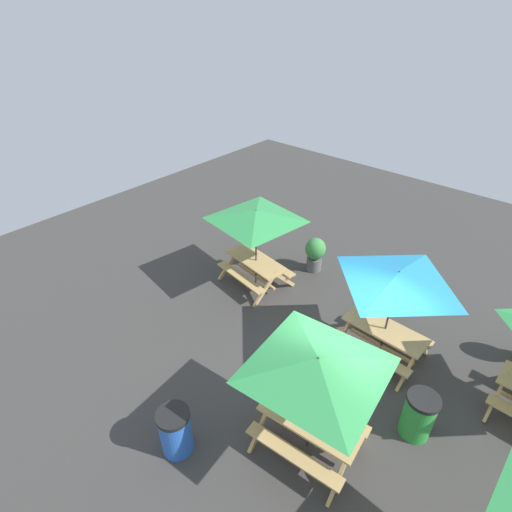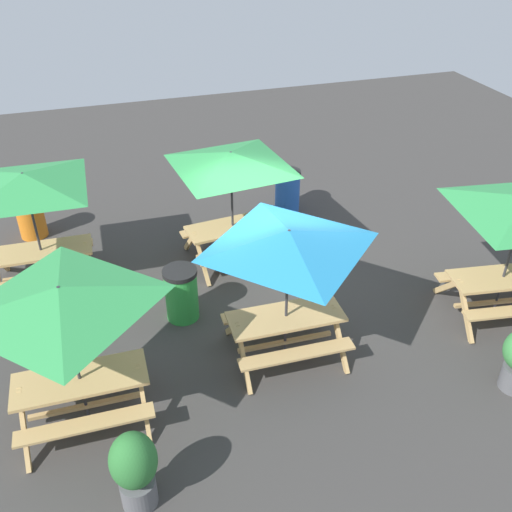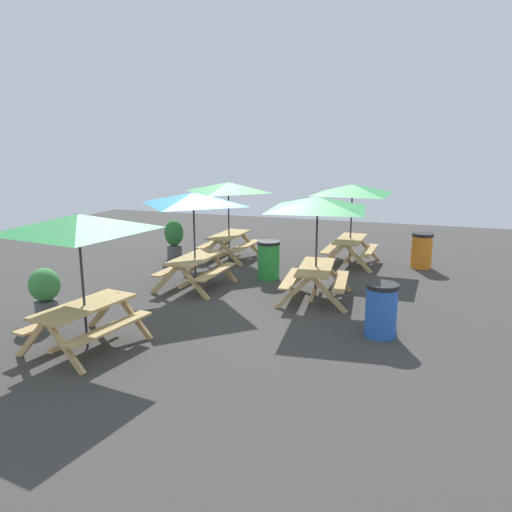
# 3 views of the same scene
# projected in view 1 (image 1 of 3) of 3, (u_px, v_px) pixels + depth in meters

# --- Properties ---
(ground_plane) EXTENTS (24.00, 24.00, 0.00)m
(ground_plane) POSITION_uv_depth(u_px,v_px,m) (340.00, 389.00, 8.33)
(ground_plane) COLOR #3D3A38
(ground_plane) RESTS_ON ground
(picnic_table_2) EXTENTS (2.80, 2.80, 2.34)m
(picnic_table_2) POSITION_uv_depth(u_px,v_px,m) (256.00, 221.00, 10.29)
(picnic_table_2) COLOR tan
(picnic_table_2) RESTS_ON ground
(picnic_table_3) EXTENTS (2.05, 2.05, 2.34)m
(picnic_table_3) POSITION_uv_depth(u_px,v_px,m) (396.00, 284.00, 8.06)
(picnic_table_3) COLOR tan
(picnic_table_3) RESTS_ON ground
(picnic_table_4) EXTENTS (2.81, 2.81, 2.34)m
(picnic_table_4) POSITION_uv_depth(u_px,v_px,m) (316.00, 372.00, 6.20)
(picnic_table_4) COLOR tan
(picnic_table_4) RESTS_ON ground
(trash_bin_green) EXTENTS (0.59, 0.59, 0.98)m
(trash_bin_green) POSITION_uv_depth(u_px,v_px,m) (418.00, 415.00, 7.25)
(trash_bin_green) COLOR green
(trash_bin_green) RESTS_ON ground
(trash_bin_blue) EXTENTS (0.59, 0.59, 0.98)m
(trash_bin_blue) POSITION_uv_depth(u_px,v_px,m) (176.00, 431.00, 6.99)
(trash_bin_blue) COLOR blue
(trash_bin_blue) RESTS_ON ground
(potted_plant_0) EXTENTS (0.59, 0.59, 1.05)m
(potted_plant_0) POSITION_uv_depth(u_px,v_px,m) (315.00, 253.00, 11.60)
(potted_plant_0) COLOR #59595B
(potted_plant_0) RESTS_ON ground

